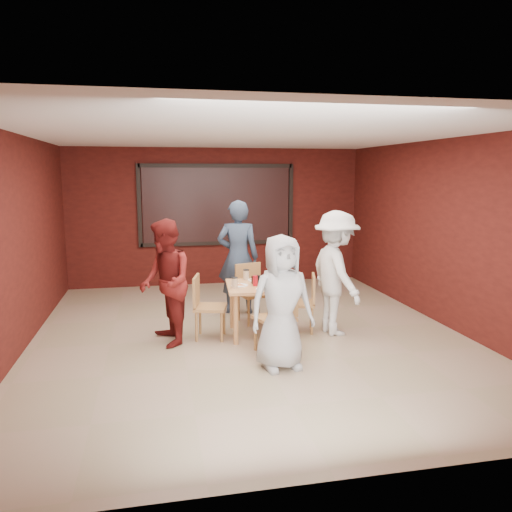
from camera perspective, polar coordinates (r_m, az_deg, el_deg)
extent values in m
plane|color=tan|center=(7.23, -0.79, -9.02)|extent=(7.00, 7.00, 0.00)
cube|color=black|center=(10.28, -4.44, 5.85)|extent=(3.00, 0.02, 1.50)
cube|color=tan|center=(7.05, 0.45, -3.47)|extent=(1.01, 1.01, 0.04)
cylinder|color=tan|center=(7.47, -2.74, -5.64)|extent=(0.07, 0.07, 0.69)
cylinder|color=tan|center=(7.55, 2.92, -5.48)|extent=(0.07, 0.07, 0.69)
cylinder|color=tan|center=(6.75, -2.31, -7.27)|extent=(0.07, 0.07, 0.69)
cylinder|color=tan|center=(6.84, 3.94, -7.06)|extent=(0.07, 0.07, 0.69)
cylinder|color=white|center=(6.77, 0.97, -3.80)|extent=(0.23, 0.23, 0.01)
cone|color=#D3964A|center=(6.76, 0.97, -3.67)|extent=(0.21, 0.21, 0.02)
cylinder|color=#F6DCC3|center=(6.70, 2.21, -3.38)|extent=(0.09, 0.09, 0.14)
cylinder|color=black|center=(6.68, 2.22, -2.75)|extent=(0.09, 0.09, 0.01)
cylinder|color=white|center=(7.33, -0.02, -2.77)|extent=(0.23, 0.23, 0.01)
cone|color=#D3964A|center=(7.32, -0.02, -2.66)|extent=(0.21, 0.21, 0.02)
cylinder|color=#F6DCC3|center=(7.38, -1.14, -2.18)|extent=(0.09, 0.09, 0.14)
cylinder|color=black|center=(7.36, -1.14, -1.61)|extent=(0.09, 0.09, 0.01)
cylinder|color=white|center=(6.99, -1.90, -3.37)|extent=(0.23, 0.23, 0.01)
cone|color=#D3964A|center=(6.99, -1.90, -3.25)|extent=(0.21, 0.21, 0.02)
cylinder|color=#F6DCC3|center=(6.84, -2.46, -3.11)|extent=(0.09, 0.09, 0.14)
cylinder|color=black|center=(6.83, -2.46, -2.49)|extent=(0.09, 0.09, 0.01)
cylinder|color=white|center=(7.11, 2.77, -3.16)|extent=(0.23, 0.23, 0.01)
cone|color=#D3964A|center=(7.11, 2.77, -3.04)|extent=(0.21, 0.21, 0.02)
cylinder|color=#F6DCC3|center=(7.24, 3.21, -2.42)|extent=(0.09, 0.09, 0.14)
cylinder|color=black|center=(7.23, 3.21, -1.83)|extent=(0.09, 0.09, 0.01)
cylinder|color=white|center=(7.03, 1.13, -2.94)|extent=(0.06, 0.06, 0.10)
cylinder|color=white|center=(6.97, 0.75, -3.10)|extent=(0.05, 0.05, 0.08)
cylinder|color=#A10B16|center=(6.97, -0.09, -2.85)|extent=(0.07, 0.07, 0.15)
cube|color=black|center=(7.11, 0.02, -2.72)|extent=(0.14, 0.11, 0.11)
cube|color=#AC8542|center=(6.44, 2.11, -7.13)|extent=(0.56, 0.56, 0.04)
cylinder|color=#AC8542|center=(6.74, 2.58, -8.46)|extent=(0.04, 0.04, 0.43)
cylinder|color=#AC8542|center=(6.57, -0.08, -8.95)|extent=(0.04, 0.04, 0.43)
cylinder|color=#AC8542|center=(6.46, 4.32, -9.29)|extent=(0.04, 0.04, 0.43)
cylinder|color=#AC8542|center=(6.28, 1.59, -9.84)|extent=(0.04, 0.04, 0.43)
cube|color=#AC8542|center=(6.21, 3.12, -5.34)|extent=(0.43, 0.18, 0.42)
cube|color=#AC8542|center=(7.72, -0.27, -4.37)|extent=(0.54, 0.54, 0.04)
cylinder|color=#AC8542|center=(7.55, -0.85, -6.51)|extent=(0.04, 0.04, 0.42)
cylinder|color=#AC8542|center=(7.71, 1.49, -6.18)|extent=(0.04, 0.04, 0.42)
cylinder|color=#AC8542|center=(7.86, -2.00, -5.88)|extent=(0.04, 0.04, 0.42)
cylinder|color=#AC8542|center=(8.01, 0.27, -5.58)|extent=(0.04, 0.04, 0.42)
cube|color=#AC8542|center=(7.84, -0.93, -2.31)|extent=(0.43, 0.15, 0.41)
cube|color=#AC8542|center=(7.01, -5.24, -5.89)|extent=(0.52, 0.52, 0.04)
cylinder|color=#AC8542|center=(6.89, -3.94, -8.13)|extent=(0.04, 0.04, 0.42)
cylinder|color=#AC8542|center=(7.22, -3.66, -7.30)|extent=(0.04, 0.04, 0.42)
cylinder|color=#AC8542|center=(6.94, -6.82, -8.06)|extent=(0.04, 0.04, 0.42)
cylinder|color=#AC8542|center=(7.26, -6.41, -7.25)|extent=(0.04, 0.04, 0.42)
cube|color=#AC8542|center=(6.98, -6.85, -3.92)|extent=(0.14, 0.42, 0.41)
cube|color=#AC8542|center=(7.32, 5.09, -5.41)|extent=(0.50, 0.50, 0.04)
cylinder|color=#AC8542|center=(7.53, 3.77, -6.68)|extent=(0.03, 0.03, 0.40)
cylinder|color=#AC8542|center=(7.22, 3.77, -7.41)|extent=(0.03, 0.03, 0.40)
cylinder|color=#AC8542|center=(7.54, 6.30, -6.70)|extent=(0.03, 0.03, 0.40)
cylinder|color=#AC8542|center=(7.22, 6.41, -7.42)|extent=(0.03, 0.03, 0.40)
cube|color=#AC8542|center=(7.27, 6.57, -3.64)|extent=(0.14, 0.40, 0.39)
imported|color=#AEAEAE|center=(5.85, 2.93, -5.31)|extent=(0.85, 0.61, 1.60)
imported|color=#304056|center=(8.16, -2.07, -0.13)|extent=(0.76, 0.59, 1.87)
imported|color=maroon|center=(6.75, -10.33, -3.02)|extent=(0.79, 0.93, 1.70)
imported|color=silver|center=(7.18, 9.14, -1.94)|extent=(0.79, 1.22, 1.77)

